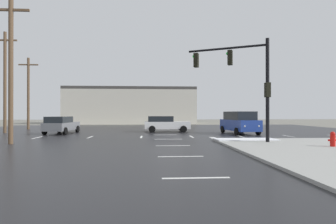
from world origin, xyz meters
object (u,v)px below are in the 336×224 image
(fire_hydrant, at_px, (333,139))
(sedan_grey, at_px, (61,125))
(utility_pole_mid, at_px, (11,67))
(utility_pole_far, at_px, (5,80))
(suv_blue, at_px, (239,122))
(sedan_white, at_px, (166,124))
(traffic_signal_mast, at_px, (245,74))
(utility_pole_distant, at_px, (28,92))

(fire_hydrant, relative_size, sedan_grey, 0.17)
(utility_pole_mid, height_order, utility_pole_far, utility_pole_far)
(suv_blue, xyz_separation_m, sedan_white, (-6.56, 3.05, -0.24))
(traffic_signal_mast, xyz_separation_m, utility_pole_distant, (-20.03, 15.86, -0.01))
(sedan_grey, xyz_separation_m, utility_pole_far, (-5.73, 1.50, 4.21))
(utility_pole_mid, height_order, utility_pole_distant, utility_pole_mid)
(utility_pole_mid, bearing_deg, sedan_grey, 87.21)
(traffic_signal_mast, distance_m, utility_pole_distant, 25.55)
(suv_blue, distance_m, utility_pole_mid, 18.49)
(utility_pole_distant, bearing_deg, fire_hydrant, -38.61)
(utility_pole_mid, distance_m, utility_pole_distant, 16.49)
(traffic_signal_mast, bearing_deg, sedan_grey, -5.10)
(traffic_signal_mast, bearing_deg, fire_hydrant, 166.83)
(sedan_grey, height_order, utility_pole_far, utility_pole_far)
(traffic_signal_mast, relative_size, sedan_white, 1.40)
(suv_blue, xyz_separation_m, utility_pole_distant, (-22.18, 8.35, 3.27))
(fire_hydrant, height_order, sedan_grey, sedan_grey)
(traffic_signal_mast, bearing_deg, utility_pole_mid, 25.38)
(sedan_grey, distance_m, utility_pole_far, 7.26)
(utility_pole_distant, bearing_deg, suv_blue, -20.63)
(fire_hydrant, relative_size, utility_pole_distant, 0.10)
(traffic_signal_mast, height_order, fire_hydrant, traffic_signal_mast)
(sedan_white, relative_size, sedan_grey, 0.98)
(sedan_grey, relative_size, utility_pole_mid, 0.52)
(utility_pole_mid, relative_size, utility_pole_far, 0.93)
(sedan_white, distance_m, sedan_grey, 9.85)
(sedan_grey, height_order, utility_pole_mid, utility_pole_mid)
(suv_blue, bearing_deg, fire_hydrant, 2.31)
(utility_pole_distant, bearing_deg, sedan_grey, -50.19)
(suv_blue, bearing_deg, sedan_grey, -100.35)
(utility_pole_mid, xyz_separation_m, utility_pole_distant, (-5.53, 15.53, -0.37))
(suv_blue, distance_m, utility_pole_far, 22.49)
(utility_pole_far, bearing_deg, sedan_grey, -14.65)
(traffic_signal_mast, height_order, sedan_grey, traffic_signal_mast)
(traffic_signal_mast, xyz_separation_m, sedan_white, (-4.42, 10.56, -3.52))
(fire_hydrant, relative_size, sedan_white, 0.17)
(suv_blue, distance_m, sedan_grey, 16.29)
(fire_hydrant, height_order, suv_blue, suv_blue)
(traffic_signal_mast, distance_m, sedan_white, 11.98)
(utility_pole_distant, bearing_deg, utility_pole_far, -87.85)
(utility_pole_far, bearing_deg, utility_pole_mid, -61.76)
(traffic_signal_mast, xyz_separation_m, fire_hydrant, (3.70, -3.09, -3.83))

